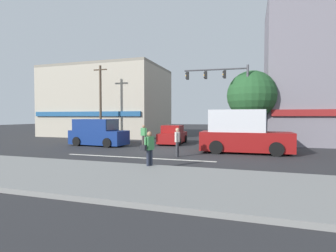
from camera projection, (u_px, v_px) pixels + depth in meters
The scene contains 15 objects.
ground_plane at pixel (158, 150), 18.09m from camera, with size 120.00×120.00×0.00m, color #2B2B2D.
lane_marking_stripe at pixel (136, 158), 14.76m from camera, with size 9.00×0.24×0.01m, color silver.
sidewalk_curb at pixel (81, 175), 10.00m from camera, with size 40.00×5.00×0.16m, color gray.
building_left_block at pixel (108, 102), 32.18m from camera, with size 13.59×9.31×8.17m.
building_right_corner at pixel (330, 72), 22.34m from camera, with size 10.36×8.30×12.17m.
street_tree at pixel (252, 95), 20.86m from camera, with size 3.89×3.89×5.97m.
utility_pole_near_left at pixel (101, 102), 25.20m from camera, with size 1.40×0.22×7.21m.
utility_pole_far_right at pixel (284, 95), 23.00m from camera, with size 1.40×0.22×8.09m.
traffic_light_mast at pixel (230, 91), 19.98m from camera, with size 4.88×0.54×6.20m.
sedan_crossing_center at pixel (173, 135), 22.31m from camera, with size 2.03×4.18×1.58m.
van_waiting_far at pixel (98, 133), 20.92m from camera, with size 4.72×2.29×2.11m.
box_truck_parked_curbside at pixel (242, 133), 16.66m from camera, with size 5.65×2.35×2.75m.
pedestrian_foreground_with_bag at pixel (149, 148), 11.46m from camera, with size 0.49×0.65×1.67m.
pedestrian_mid_crossing at pixel (144, 134), 20.07m from camera, with size 0.56×0.30×1.67m.
pedestrian_far_side at pixel (177, 140), 15.02m from camera, with size 0.22×0.57×1.67m.
Camera 1 is at (6.20, -16.93, 2.32)m, focal length 28.00 mm.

